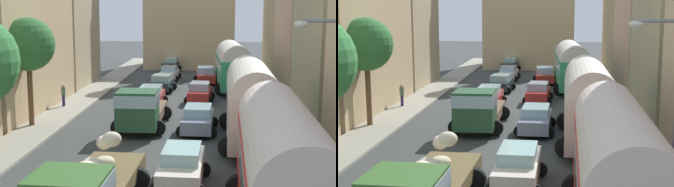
# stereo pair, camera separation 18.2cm
# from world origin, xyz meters

# --- Properties ---
(ground_plane) EXTENTS (154.00, 154.00, 0.00)m
(ground_plane) POSITION_xyz_m (0.00, 27.00, 0.00)
(ground_plane) COLOR #383B3B
(sidewalk_left) EXTENTS (2.50, 70.00, 0.14)m
(sidewalk_left) POSITION_xyz_m (-7.25, 27.00, 0.07)
(sidewalk_left) COLOR gray
(sidewalk_left) RESTS_ON ground
(sidewalk_right) EXTENTS (2.50, 70.00, 0.14)m
(sidewalk_right) POSITION_xyz_m (7.25, 27.00, 0.07)
(sidewalk_right) COLOR #A9AA9D
(sidewalk_right) RESTS_ON ground
(building_left_2) EXTENTS (4.45, 13.51, 11.06)m
(building_left_2) POSITION_xyz_m (-10.52, 24.44, 5.56)
(building_left_2) COLOR tan
(building_left_2) RESTS_ON ground
(building_left_3) EXTENTS (4.58, 9.15, 9.46)m
(building_left_3) POSITION_xyz_m (-10.79, 36.30, 4.73)
(building_left_3) COLOR tan
(building_left_3) RESTS_ON ground
(building_right_3) EXTENTS (5.72, 10.39, 12.41)m
(building_right_3) POSITION_xyz_m (11.36, 34.31, 6.20)
(building_right_3) COLOR tan
(building_right_3) RESTS_ON ground
(building_right_4) EXTENTS (5.53, 10.09, 9.06)m
(building_right_4) POSITION_xyz_m (11.27, 44.77, 4.53)
(building_right_4) COLOR tan
(building_right_4) RESTS_ON ground
(distant_church) EXTENTS (10.53, 7.95, 19.94)m
(distant_church) POSITION_xyz_m (0.00, 52.27, 6.45)
(distant_church) COLOR tan
(distant_church) RESTS_ON ground
(parked_bus_0) EXTENTS (3.43, 9.56, 4.21)m
(parked_bus_0) POSITION_xyz_m (4.77, 6.18, 2.34)
(parked_bus_0) COLOR red
(parked_bus_0) RESTS_ON ground
(parked_bus_1) EXTENTS (3.44, 9.03, 4.25)m
(parked_bus_1) POSITION_xyz_m (4.74, 17.41, 2.35)
(parked_bus_1) COLOR beige
(parked_bus_1) RESTS_ON ground
(parked_bus_2) EXTENTS (3.56, 9.65, 4.12)m
(parked_bus_2) POSITION_xyz_m (4.49, 34.87, 2.27)
(parked_bus_2) COLOR #2F9C64
(parked_bus_2) RESTS_ON ground
(cargo_truck_1) EXTENTS (3.09, 6.87, 2.54)m
(cargo_truck_1) POSITION_xyz_m (-1.31, 19.43, 1.32)
(cargo_truck_1) COLOR #254E2E
(cargo_truck_1) RESTS_ON ground
(car_0) EXTENTS (2.26, 3.90, 1.51)m
(car_0) POSITION_xyz_m (-1.63, 26.85, 0.76)
(car_0) COLOR red
(car_0) RESTS_ON ground
(car_1) EXTENTS (2.46, 3.91, 1.47)m
(car_1) POSITION_xyz_m (-1.51, 33.46, 0.74)
(car_1) COLOR #19272B
(car_1) RESTS_ON ground
(car_2) EXTENTS (2.32, 3.96, 1.42)m
(car_2) POSITION_xyz_m (-1.50, 40.62, 0.72)
(car_2) COLOR beige
(car_2) RESTS_ON ground
(car_3) EXTENTS (2.29, 3.96, 1.57)m
(car_3) POSITION_xyz_m (-1.88, 47.72, 0.79)
(car_3) COLOR #252A29
(car_3) RESTS_ON ground
(car_4) EXTENTS (2.27, 4.28, 1.60)m
(car_4) POSITION_xyz_m (1.58, 10.49, 0.81)
(car_4) COLOR beige
(car_4) RESTS_ON ground
(car_5) EXTENTS (2.36, 4.31, 1.50)m
(car_5) POSITION_xyz_m (1.96, 19.48, 0.76)
(car_5) COLOR gray
(car_5) RESTS_ON ground
(car_6) EXTENTS (2.32, 3.98, 1.50)m
(car_6) POSITION_xyz_m (1.83, 28.91, 0.75)
(car_6) COLOR #AF2A28
(car_6) RESTS_ON ground
(car_7) EXTENTS (2.42, 4.42, 1.57)m
(car_7) POSITION_xyz_m (2.15, 38.75, 0.79)
(car_7) COLOR #B12F24
(car_7) RESTS_ON ground
(pedestrian_0) EXTENTS (0.43, 0.43, 1.71)m
(pedestrian_0) POSITION_xyz_m (-7.76, 25.69, 0.99)
(pedestrian_0) COLOR #281D4B
(pedestrian_0) RESTS_ON ground
(streetlamp_near) EXTENTS (1.58, 0.28, 6.64)m
(streetlamp_near) POSITION_xyz_m (6.30, 6.54, 3.93)
(streetlamp_near) COLOR gray
(streetlamp_near) RESTS_ON ground
(roadside_tree_2) EXTENTS (3.11, 3.11, 6.47)m
(roadside_tree_2) POSITION_xyz_m (-7.90, 19.77, 4.88)
(roadside_tree_2) COLOR brown
(roadside_tree_2) RESTS_ON ground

